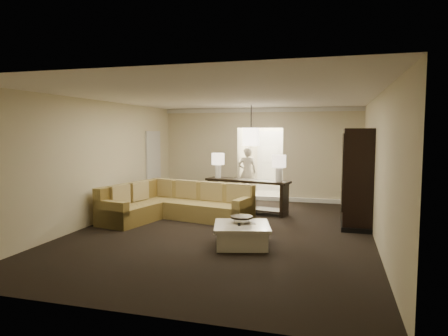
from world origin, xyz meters
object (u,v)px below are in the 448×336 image
(coffee_table, at_px, (242,235))
(drink_table, at_px, (242,224))
(sectional_sofa, at_px, (174,205))
(armoire, at_px, (356,179))
(person, at_px, (247,170))
(console_table, at_px, (247,193))

(coffee_table, distance_m, drink_table, 0.23)
(sectional_sofa, relative_size, armoire, 1.54)
(coffee_table, xyz_separation_m, person, (-1.06, 5.27, 0.68))
(coffee_table, relative_size, person, 0.69)
(sectional_sofa, bearing_deg, armoire, 19.38)
(console_table, height_order, armoire, armoire)
(drink_table, relative_size, person, 0.29)
(sectional_sofa, xyz_separation_m, armoire, (4.16, 0.52, 0.69))
(person, bearing_deg, sectional_sofa, 65.47)
(coffee_table, relative_size, drink_table, 2.35)
(drink_table, bearing_deg, person, 101.27)
(sectional_sofa, height_order, armoire, armoire)
(armoire, xyz_separation_m, person, (-3.14, 3.03, -0.15))
(coffee_table, bearing_deg, drink_table, 104.17)
(armoire, xyz_separation_m, drink_table, (-2.12, -2.09, -0.66))
(sectional_sofa, bearing_deg, person, 86.29)
(console_table, bearing_deg, armoire, -3.00)
(console_table, bearing_deg, coffee_table, -66.93)
(sectional_sofa, relative_size, person, 1.88)
(armoire, relative_size, drink_table, 4.15)
(armoire, bearing_deg, sectional_sofa, -172.90)
(sectional_sofa, xyz_separation_m, console_table, (1.52, 1.25, 0.16))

